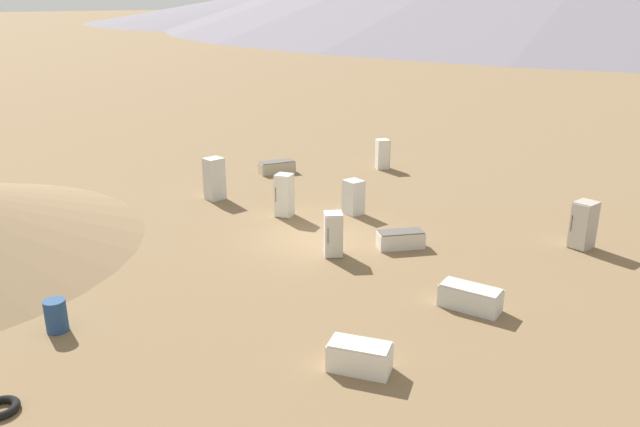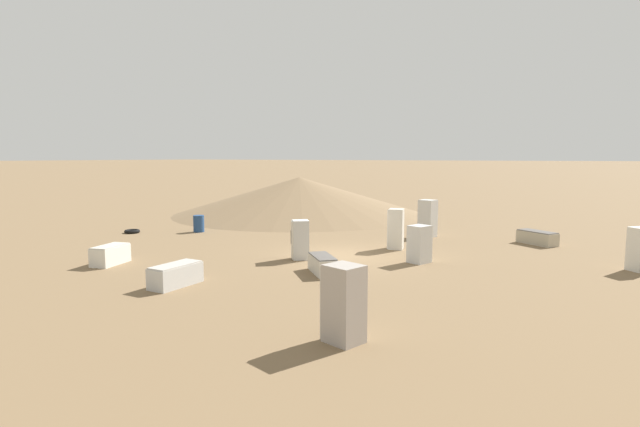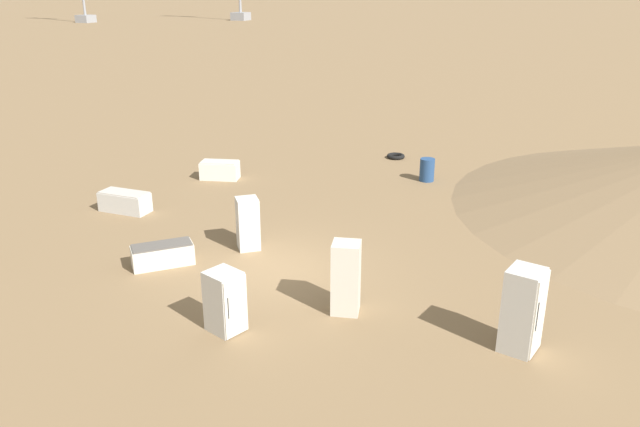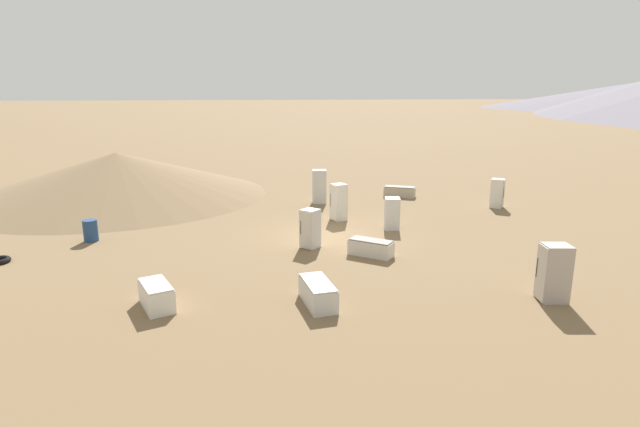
# 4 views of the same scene
# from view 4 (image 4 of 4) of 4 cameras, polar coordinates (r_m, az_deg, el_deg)

# --- Properties ---
(ground_plane) EXTENTS (1000.00, 1000.00, 0.00)m
(ground_plane) POSITION_cam_4_polar(r_m,az_deg,el_deg) (21.28, 0.68, -2.52)
(ground_plane) COLOR brown
(dirt_mound) EXTENTS (17.30, 17.30, 2.55)m
(dirt_mound) POSITION_cam_4_polar(r_m,az_deg,el_deg) (31.77, -22.16, 4.18)
(dirt_mound) COLOR #7F6647
(dirt_mound) RESTS_ON ground_plane
(discarded_fridge_0) EXTENTS (0.92, 0.85, 1.41)m
(discarded_fridge_0) POSITION_cam_4_polar(r_m,az_deg,el_deg) (22.40, 8.23, 0.02)
(discarded_fridge_0) COLOR silver
(discarded_fridge_0) RESTS_ON ground_plane
(discarded_fridge_1) EXTENTS (0.87, 0.88, 1.53)m
(discarded_fridge_1) POSITION_cam_4_polar(r_m,az_deg,el_deg) (19.44, -1.14, -1.74)
(discarded_fridge_1) COLOR silver
(discarded_fridge_1) RESTS_ON ground_plane
(discarded_fridge_2) EXTENTS (0.76, 0.77, 1.74)m
(discarded_fridge_2) POSITION_cam_4_polar(r_m,az_deg,el_deg) (23.69, 2.14, 1.31)
(discarded_fridge_2) COLOR beige
(discarded_fridge_2) RESTS_ON ground_plane
(discarded_fridge_3) EXTENTS (0.85, 0.85, 1.53)m
(discarded_fridge_3) POSITION_cam_4_polar(r_m,az_deg,el_deg) (27.96, 19.60, 2.19)
(discarded_fridge_3) COLOR silver
(discarded_fridge_3) RESTS_ON ground_plane
(discarded_fridge_4) EXTENTS (1.60, 1.06, 0.71)m
(discarded_fridge_4) POSITION_cam_4_polar(r_m,az_deg,el_deg) (14.93, -18.19, -8.90)
(discarded_fridge_4) COLOR silver
(discarded_fridge_4) RESTS_ON ground_plane
(discarded_fridge_5) EXTENTS (1.62, 1.61, 0.61)m
(discarded_fridge_5) POSITION_cam_4_polar(r_m,az_deg,el_deg) (18.68, 5.84, -3.91)
(discarded_fridge_5) COLOR beige
(discarded_fridge_5) RESTS_ON ground_plane
(discarded_fridge_6) EXTENTS (1.58, 1.89, 0.61)m
(discarded_fridge_6) POSITION_cam_4_polar(r_m,az_deg,el_deg) (29.61, 9.09, 2.49)
(discarded_fridge_6) COLOR #B2A88E
(discarded_fridge_6) RESTS_ON ground_plane
(discarded_fridge_7) EXTENTS (0.86, 0.88, 1.84)m
(discarded_fridge_7) POSITION_cam_4_polar(r_m,az_deg,el_deg) (27.42, -0.08, 3.10)
(discarded_fridge_7) COLOR silver
(discarded_fridge_7) RESTS_ON ground_plane
(discarded_fridge_8) EXTENTS (1.70, 0.74, 0.68)m
(discarded_fridge_8) POSITION_cam_4_polar(r_m,az_deg,el_deg) (14.40, -0.25, -9.08)
(discarded_fridge_8) COLOR silver
(discarded_fridge_8) RESTS_ON ground_plane
(discarded_fridge_9) EXTENTS (0.85, 0.93, 1.69)m
(discarded_fridge_9) POSITION_cam_4_polar(r_m,az_deg,el_deg) (15.98, 25.17, -6.17)
(discarded_fridge_9) COLOR #A89E93
(discarded_fridge_9) RESTS_ON ground_plane
(rusty_barrel) EXTENTS (0.57, 0.57, 0.89)m
(rusty_barrel) POSITION_cam_4_polar(r_m,az_deg,el_deg) (22.41, -24.75, -1.79)
(rusty_barrel) COLOR navy
(rusty_barrel) RESTS_ON ground_plane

